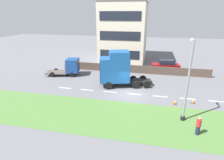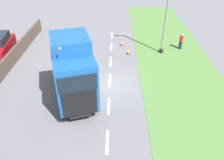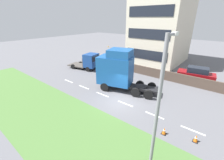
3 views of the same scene
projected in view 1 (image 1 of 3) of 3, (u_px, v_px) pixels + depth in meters
name	position (u px, v px, depth m)	size (l,w,h in m)	color
ground_plane	(129.00, 94.00, 23.96)	(120.00, 120.00, 0.00)	slate
grass_verge	(121.00, 118.00, 18.44)	(7.00, 44.00, 0.01)	#4C7538
lane_markings	(134.00, 94.00, 23.81)	(0.16, 21.00, 0.00)	white
boundary_wall	(136.00, 69.00, 32.00)	(0.25, 24.00, 1.33)	#4C3D33
building_block	(124.00, 32.00, 39.40)	(11.35, 8.86, 12.93)	beige
lorry_cab	(116.00, 69.00, 25.65)	(4.33, 7.45, 5.10)	black
flatbed_truck	(70.00, 67.00, 30.60)	(3.31, 5.67, 2.74)	navy
parked_car	(166.00, 66.00, 32.51)	(2.45, 4.81, 2.13)	maroon
lamp_post	(187.00, 87.00, 16.96)	(1.32, 0.40, 7.66)	black
pedestrian	(198.00, 126.00, 15.67)	(0.39, 0.39, 1.67)	#1E233D
traffic_cone_lead	(175.00, 102.00, 21.11)	(0.36, 0.36, 0.58)	black
traffic_cone_trailing	(193.00, 101.00, 21.30)	(0.36, 0.36, 0.58)	black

